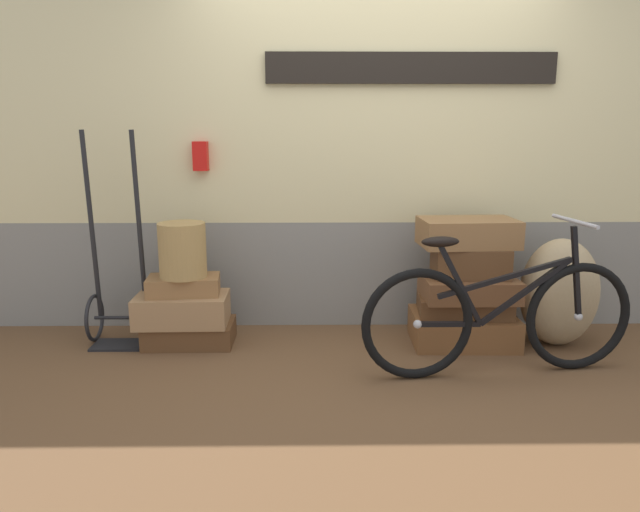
# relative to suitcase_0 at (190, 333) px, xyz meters

# --- Properties ---
(ground) EXTENTS (9.62, 5.20, 0.06)m
(ground) POSITION_rel_suitcase_0_xyz_m (1.26, -0.37, -0.10)
(ground) COLOR brown
(station_building) EXTENTS (7.62, 0.74, 2.66)m
(station_building) POSITION_rel_suitcase_0_xyz_m (1.28, 0.47, 1.26)
(station_building) COLOR gray
(station_building) RESTS_ON ground
(suitcase_0) EXTENTS (0.59, 0.36, 0.15)m
(suitcase_0) POSITION_rel_suitcase_0_xyz_m (0.00, 0.00, 0.00)
(suitcase_0) COLOR brown
(suitcase_0) RESTS_ON ground
(suitcase_1) EXTENTS (0.61, 0.36, 0.20)m
(suitcase_1) POSITION_rel_suitcase_0_xyz_m (-0.04, -0.02, 0.17)
(suitcase_1) COLOR #9E754C
(suitcase_1) RESTS_ON suitcase_0
(suitcase_2) EXTENTS (0.49, 0.31, 0.12)m
(suitcase_2) POSITION_rel_suitcase_0_xyz_m (-0.03, -0.00, 0.33)
(suitcase_2) COLOR olive
(suitcase_2) RESTS_ON suitcase_1
(suitcase_3) EXTENTS (0.70, 0.50, 0.20)m
(suitcase_3) POSITION_rel_suitcase_0_xyz_m (1.86, -0.01, 0.03)
(suitcase_3) COLOR brown
(suitcase_3) RESTS_ON ground
(suitcase_4) EXTENTS (0.64, 0.44, 0.12)m
(suitcase_4) POSITION_rel_suitcase_0_xyz_m (1.86, 0.01, 0.19)
(suitcase_4) COLOR brown
(suitcase_4) RESTS_ON suitcase_3
(suitcase_5) EXTENTS (0.61, 0.44, 0.15)m
(suitcase_5) POSITION_rel_suitcase_0_xyz_m (1.87, -0.03, 0.32)
(suitcase_5) COLOR brown
(suitcase_5) RESTS_ON suitcase_4
(suitcase_6) EXTENTS (0.49, 0.32, 0.20)m
(suitcase_6) POSITION_rel_suitcase_0_xyz_m (1.88, -0.02, 0.49)
(suitcase_6) COLOR brown
(suitcase_6) RESTS_ON suitcase_5
(suitcase_7) EXTENTS (0.64, 0.41, 0.18)m
(suitcase_7) POSITION_rel_suitcase_0_xyz_m (1.86, 0.02, 0.68)
(suitcase_7) COLOR olive
(suitcase_7) RESTS_ON suitcase_6
(wicker_basket) EXTENTS (0.31, 0.31, 0.36)m
(wicker_basket) POSITION_rel_suitcase_0_xyz_m (-0.02, -0.01, 0.58)
(wicker_basket) COLOR #A8844C
(wicker_basket) RESTS_ON suitcase_2
(luggage_trolley) EXTENTS (0.40, 0.38, 1.43)m
(luggage_trolley) POSITION_rel_suitcase_0_xyz_m (-0.47, 0.05, 0.24)
(luggage_trolley) COLOR black
(luggage_trolley) RESTS_ON ground
(burlap_sack) EXTENTS (0.51, 0.44, 0.73)m
(burlap_sack) POSITION_rel_suitcase_0_xyz_m (2.48, -0.04, 0.29)
(burlap_sack) COLOR tan
(burlap_sack) RESTS_ON ground
(bicycle) EXTENTS (1.65, 0.46, 0.92)m
(bicycle) POSITION_rel_suitcase_0_xyz_m (1.93, -0.53, 0.28)
(bicycle) COLOR black
(bicycle) RESTS_ON ground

